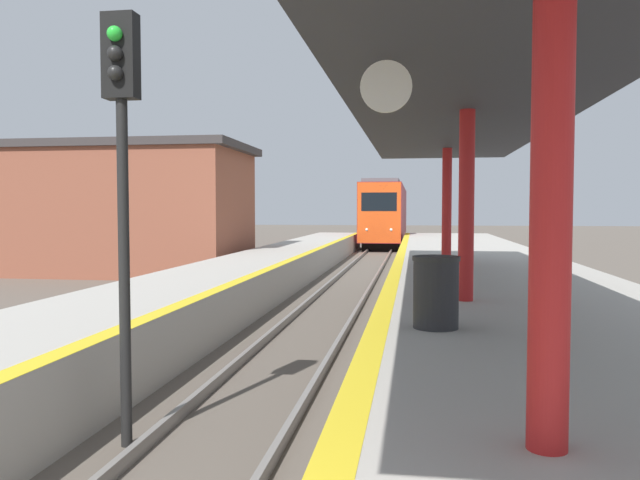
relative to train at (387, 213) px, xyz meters
The scene contains 5 objects.
train is the anchor object (origin of this frame).
signal_near 41.07m from the train, 91.36° to the right, with size 0.36×0.31×4.66m.
station_canopy 36.72m from the train, 85.33° to the right, with size 3.92×19.97×3.42m.
trash_bin 39.19m from the train, 86.48° to the right, with size 0.62×0.62×0.94m.
station_building 25.86m from the train, 114.79° to the right, with size 12.65×5.70×5.18m.
Camera 1 is at (2.13, -1.36, 2.59)m, focal length 35.00 mm.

